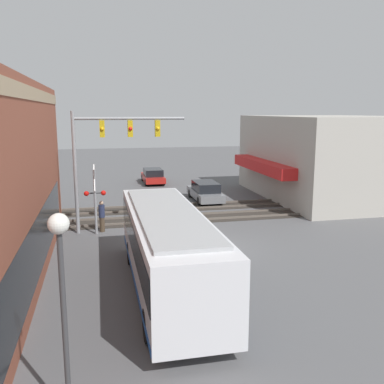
{
  "coord_description": "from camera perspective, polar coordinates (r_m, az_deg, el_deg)",
  "views": [
    {
      "loc": [
        -19.64,
        5.2,
        6.65
      ],
      "look_at": [
        4.9,
        -0.23,
        1.91
      ],
      "focal_mm": 40.0,
      "sensor_mm": 36.0,
      "label": 1
    }
  ],
  "objects": [
    {
      "name": "parked_car_red",
      "position": [
        40.4,
        -5.23,
        2.09
      ],
      "size": [
        4.58,
        1.82,
        1.38
      ],
      "color": "#B21E19",
      "rests_on": "ground"
    },
    {
      "name": "streetlamp",
      "position": [
        9.56,
        -16.81,
        -13.67
      ],
      "size": [
        0.44,
        0.44,
        4.65
      ],
      "color": "#38383A",
      "rests_on": "ground"
    },
    {
      "name": "city_bus",
      "position": [
        16.02,
        -3.28,
        -7.35
      ],
      "size": [
        10.63,
        2.59,
        3.07
      ],
      "color": "silver",
      "rests_on": "ground"
    },
    {
      "name": "rail_track_far",
      "position": [
        30.05,
        -2.2,
        -2.06
      ],
      "size": [
        2.6,
        60.0,
        0.15
      ],
      "color": "#332D28",
      "rests_on": "ground"
    },
    {
      "name": "pedestrian_at_crossing",
      "position": [
        24.45,
        -11.93,
        -3.15
      ],
      "size": [
        0.34,
        0.34,
        1.76
      ],
      "color": "#473828",
      "rests_on": "ground"
    },
    {
      "name": "traffic_signal_gantry",
      "position": [
        23.8,
        -11.12,
        6.26
      ],
      "size": [
        0.42,
        6.12,
        6.68
      ],
      "color": "gray",
      "rests_on": "ground"
    },
    {
      "name": "parked_car_grey",
      "position": [
        32.18,
        1.77,
        0.0
      ],
      "size": [
        4.89,
        1.82,
        1.47
      ],
      "color": "slate",
      "rests_on": "ground"
    },
    {
      "name": "rail_track_near",
      "position": [
        26.99,
        -0.99,
        -3.52
      ],
      "size": [
        2.6,
        60.0,
        0.15
      ],
      "color": "#332D28",
      "rests_on": "ground"
    },
    {
      "name": "shop_building",
      "position": [
        35.15,
        17.65,
        4.47
      ],
      "size": [
        13.9,
        11.02,
        6.31
      ],
      "color": "#B2ADA3",
      "rests_on": "ground"
    },
    {
      "name": "crossing_signal",
      "position": [
        23.74,
        -12.82,
        -0.16
      ],
      "size": [
        1.41,
        1.18,
        3.81
      ],
      "color": "gray",
      "rests_on": "ground"
    },
    {
      "name": "ground_plane",
      "position": [
        21.38,
        2.25,
        -7.45
      ],
      "size": [
        120.0,
        120.0,
        0.0
      ],
      "primitive_type": "plane",
      "color": "#565659"
    }
  ]
}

